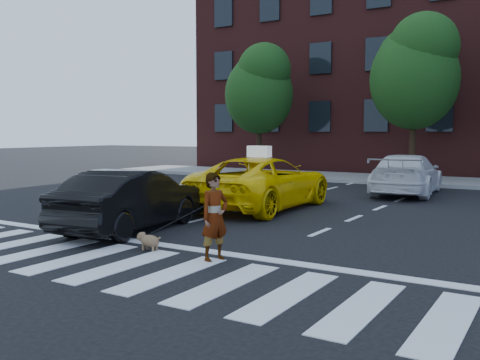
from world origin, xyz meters
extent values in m
plane|color=black|center=(0.00, 0.00, 0.00)|extent=(120.00, 120.00, 0.00)
cube|color=silver|center=(0.00, 0.00, 0.01)|extent=(13.00, 2.40, 0.01)
cube|color=silver|center=(0.00, 1.60, 0.01)|extent=(12.00, 0.30, 0.01)
cube|color=slate|center=(0.00, 17.50, 0.07)|extent=(30.00, 4.00, 0.15)
cube|color=#4C1D1B|center=(0.00, 25.00, 6.00)|extent=(26.00, 10.00, 12.00)
cylinder|color=black|center=(-7.00, 17.00, 1.62)|extent=(0.28, 0.28, 3.25)
ellipsoid|color=#123B10|center=(-7.00, 17.00, 4.03)|extent=(3.38, 3.38, 3.89)
sphere|color=#123B10|center=(-6.60, 16.80, 5.20)|extent=(2.60, 2.60, 2.60)
sphere|color=#123B10|center=(-7.35, 17.25, 4.88)|extent=(2.34, 2.34, 2.34)
cylinder|color=black|center=(0.50, 17.00, 1.77)|extent=(0.28, 0.28, 3.55)
ellipsoid|color=#123B10|center=(0.50, 17.00, 4.40)|extent=(3.69, 3.69, 4.25)
sphere|color=#123B10|center=(0.90, 16.80, 5.68)|extent=(2.84, 2.84, 2.84)
sphere|color=#123B10|center=(0.15, 17.25, 5.32)|extent=(2.56, 2.56, 2.56)
imported|color=yellow|center=(-1.26, 7.00, 0.73)|extent=(2.56, 5.34, 1.47)
imported|color=black|center=(-2.08, 2.50, 0.68)|extent=(1.95, 4.25, 1.35)
imported|color=silver|center=(1.40, 12.57, 0.70)|extent=(2.36, 4.99, 1.41)
imported|color=#999999|center=(1.08, 1.10, 0.75)|extent=(0.51, 0.63, 1.49)
ellipsoid|color=#93714B|center=(-0.36, 1.10, 0.18)|extent=(0.41, 0.23, 0.23)
sphere|color=#93714B|center=(-0.56, 1.10, 0.24)|extent=(0.17, 0.17, 0.17)
sphere|color=#93714B|center=(-0.63, 1.11, 0.21)|extent=(0.08, 0.08, 0.08)
cylinder|color=#93714B|center=(-0.16, 1.10, 0.24)|extent=(0.12, 0.04, 0.10)
sphere|color=#93714B|center=(-0.56, 1.16, 0.29)|extent=(0.06, 0.06, 0.06)
sphere|color=#93714B|center=(-0.56, 1.05, 0.29)|extent=(0.06, 0.06, 0.06)
cylinder|color=#93714B|center=(-0.48, 1.05, 0.06)|extent=(0.05, 0.05, 0.11)
cylinder|color=#93714B|center=(-0.48, 1.15, 0.06)|extent=(0.05, 0.05, 0.11)
cylinder|color=#93714B|center=(-0.24, 1.05, 0.06)|extent=(0.05, 0.05, 0.11)
cylinder|color=#93714B|center=(-0.24, 1.15, 0.06)|extent=(0.05, 0.05, 0.11)
cube|color=white|center=(-1.26, 6.80, 1.63)|extent=(0.66, 0.29, 0.32)
camera|label=1|loc=(6.07, -6.28, 2.17)|focal=40.00mm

